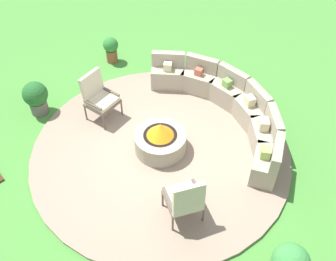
# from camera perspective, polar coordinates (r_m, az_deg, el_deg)

# --- Properties ---
(ground_plane) EXTENTS (24.00, 24.00, 0.00)m
(ground_plane) POSITION_cam_1_polar(r_m,az_deg,el_deg) (7.74, -1.12, -3.04)
(ground_plane) COLOR #478C38
(patio_circle) EXTENTS (5.18, 5.18, 0.06)m
(patio_circle) POSITION_cam_1_polar(r_m,az_deg,el_deg) (7.72, -1.12, -2.89)
(patio_circle) COLOR gray
(patio_circle) RESTS_ON ground_plane
(fire_pit) EXTENTS (1.03, 1.03, 0.68)m
(fire_pit) POSITION_cam_1_polar(r_m,az_deg,el_deg) (7.50, -1.15, -1.40)
(fire_pit) COLOR #9E937F
(fire_pit) RESTS_ON patio_circle
(curved_stone_bench) EXTENTS (4.01, 1.68, 0.83)m
(curved_stone_bench) POSITION_cam_1_polar(r_m,az_deg,el_deg) (8.23, 8.83, 3.73)
(curved_stone_bench) COLOR #9E937F
(curved_stone_bench) RESTS_ON patio_circle
(lounge_chair_front_left) EXTENTS (0.70, 0.71, 1.06)m
(lounge_chair_front_left) POSITION_cam_1_polar(r_m,az_deg,el_deg) (8.15, -10.32, 5.09)
(lounge_chair_front_left) COLOR brown
(lounge_chair_front_left) RESTS_ON patio_circle
(lounge_chair_front_right) EXTENTS (0.75, 0.75, 1.00)m
(lounge_chair_front_right) POSITION_cam_1_polar(r_m,az_deg,el_deg) (6.31, 2.55, -10.13)
(lounge_chair_front_right) COLOR brown
(lounge_chair_front_right) RESTS_ON patio_circle
(potted_plant_0) EXTENTS (0.38, 0.38, 0.68)m
(potted_plant_0) POSITION_cam_1_polar(r_m,az_deg,el_deg) (9.98, -8.51, 12.03)
(potted_plant_0) COLOR brown
(potted_plant_0) RESTS_ON ground_plane
(potted_plant_1) EXTENTS (0.54, 0.54, 0.79)m
(potted_plant_1) POSITION_cam_1_polar(r_m,az_deg,el_deg) (8.75, -19.11, 4.77)
(potted_plant_1) COLOR #605B56
(potted_plant_1) RESTS_ON ground_plane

